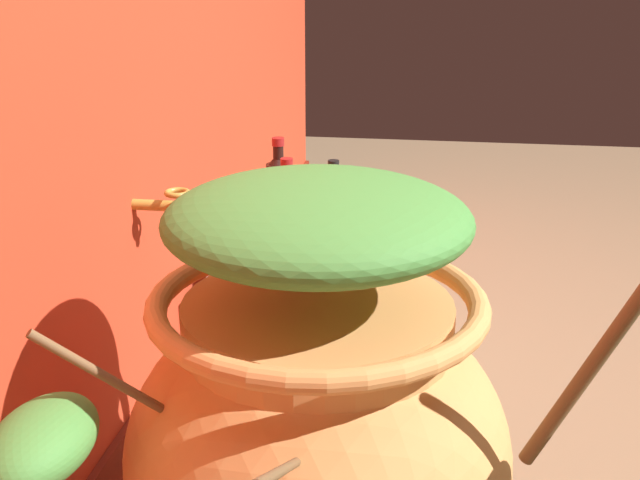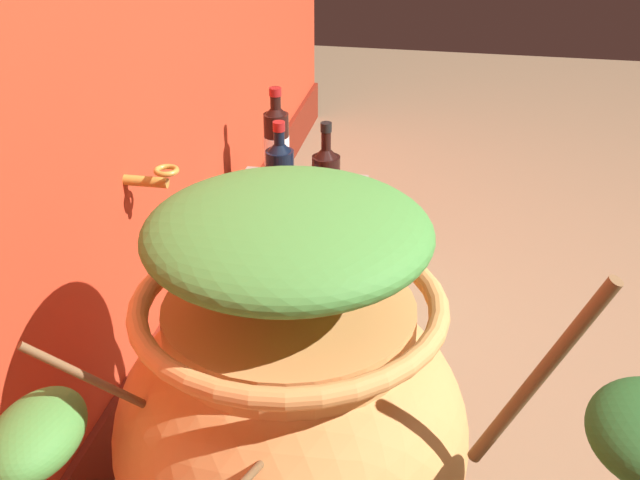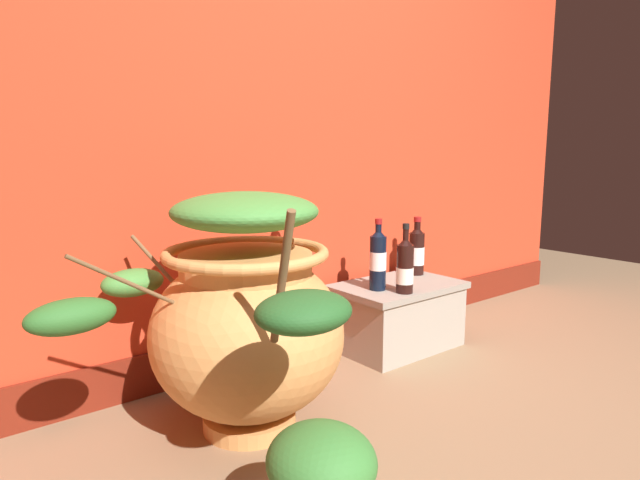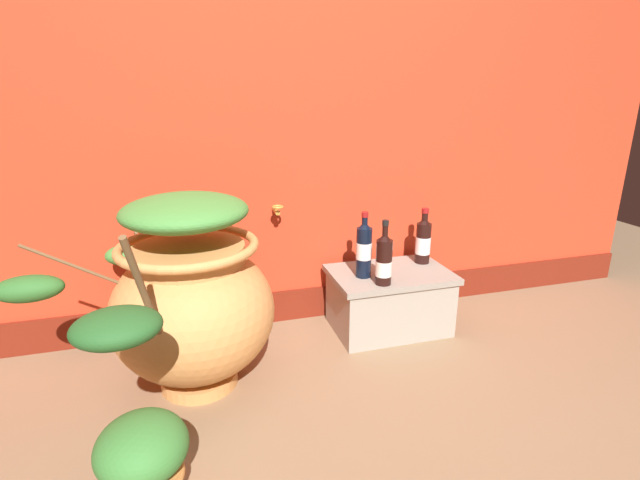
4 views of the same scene
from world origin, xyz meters
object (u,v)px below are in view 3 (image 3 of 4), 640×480
Objects in this scene: wine_bottle_middle at (405,266)px; potted_shrub at (321,480)px; terracotta_urn at (245,318)px; wine_bottle_left at (378,258)px; wine_bottle_right at (417,250)px.

wine_bottle_middle is 1.27m from potted_shrub.
wine_bottle_middle reaches higher than potted_shrub.
terracotta_urn is 0.85m from wine_bottle_left.
wine_bottle_left is 1.05× the size of wine_bottle_middle.
wine_bottle_middle is at bearing -63.75° from wine_bottle_left.
potted_shrub is (-0.98, -0.81, -0.29)m from wine_bottle_left.
wine_bottle_right reaches higher than potted_shrub.
terracotta_urn is 0.88m from wine_bottle_middle.
wine_bottle_right is (1.19, 0.31, 0.04)m from terracotta_urn.
terracotta_urn reaches higher than wine_bottle_middle.
wine_bottle_middle is at bearing 33.85° from potted_shrub.
wine_bottle_left is at bearing -165.29° from wine_bottle_right.
potted_shrub is (-1.04, -0.69, -0.26)m from wine_bottle_middle.
wine_bottle_right is (0.31, 0.21, 0.00)m from wine_bottle_middle.
terracotta_urn is 1.23m from wine_bottle_right.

